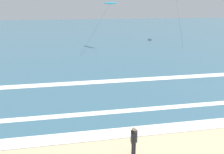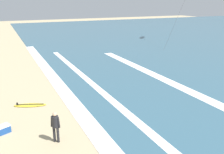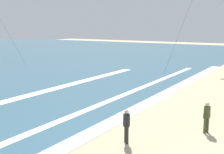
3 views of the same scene
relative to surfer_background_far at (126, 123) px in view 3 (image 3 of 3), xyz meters
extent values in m
cube|color=white|center=(0.20, 2.07, -0.94)|extent=(55.20, 1.06, 0.01)
cube|color=white|center=(1.49, 4.66, -0.94)|extent=(46.10, 0.59, 0.01)
cylinder|color=#232328|center=(0.06, 0.08, -0.55)|extent=(0.13, 0.13, 0.82)
cylinder|color=#232328|center=(-0.06, -0.08, -0.55)|extent=(0.13, 0.13, 0.82)
cylinder|color=#232328|center=(0.00, 0.00, 0.15)|extent=(0.32, 0.32, 0.58)
cylinder|color=#232328|center=(0.12, 0.14, 0.13)|extent=(0.15, 0.16, 0.56)
cylinder|color=#232328|center=(-0.12, -0.14, 0.13)|extent=(0.15, 0.16, 0.56)
sphere|color=#DBB28E|center=(0.00, 0.00, 0.54)|extent=(0.21, 0.21, 0.21)
cylinder|color=#384223|center=(3.14, -2.75, -0.55)|extent=(0.13, 0.13, 0.82)
cylinder|color=#384223|center=(3.32, -2.84, -0.55)|extent=(0.13, 0.13, 0.82)
cylinder|color=#384223|center=(3.23, -2.80, 0.15)|extent=(0.32, 0.32, 0.58)
cylinder|color=#384223|center=(3.06, -2.71, 0.13)|extent=(0.16, 0.14, 0.56)
cylinder|color=#384223|center=(3.40, -2.88, 0.13)|extent=(0.16, 0.14, 0.56)
sphere|color=#DBB28E|center=(3.23, -2.80, 0.54)|extent=(0.21, 0.21, 0.21)
cylinder|color=#333333|center=(23.28, 5.05, 5.53)|extent=(8.63, 1.72, 12.98)
cylinder|color=#333333|center=(16.70, 30.97, 4.31)|extent=(3.91, 13.66, 10.54)
camera|label=1|loc=(-2.60, -8.76, 6.14)|focal=35.88mm
camera|label=2|loc=(10.78, -1.97, 5.76)|focal=39.28mm
camera|label=3|loc=(-10.57, -5.99, 4.38)|focal=44.54mm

